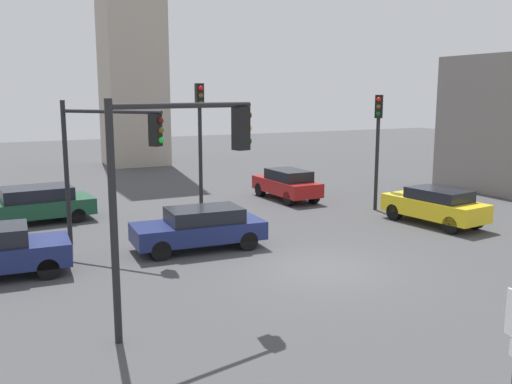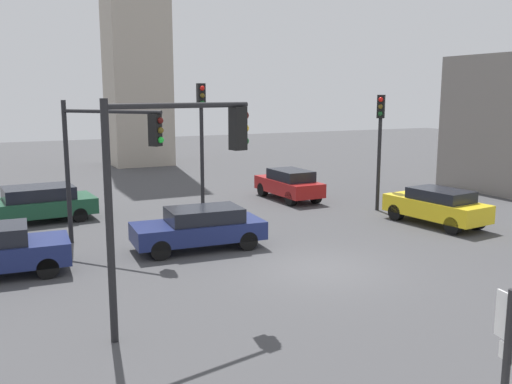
% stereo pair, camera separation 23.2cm
% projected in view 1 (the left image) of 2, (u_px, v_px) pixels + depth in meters
% --- Properties ---
extents(ground_plane, '(102.59, 102.59, 0.00)m').
position_uv_depth(ground_plane, '(321.00, 268.00, 16.71)').
color(ground_plane, '#424244').
extents(traffic_light_0, '(2.64, 3.11, 4.92)m').
position_uv_depth(traffic_light_0, '(110.00, 145.00, 18.20)').
color(traffic_light_0, black).
rests_on(traffic_light_0, ground_plane).
extents(traffic_light_2, '(0.34, 0.47, 5.55)m').
position_uv_depth(traffic_light_2, '(200.00, 125.00, 23.56)').
color(traffic_light_2, black).
rests_on(traffic_light_2, ground_plane).
extents(traffic_light_3, '(0.47, 0.47, 5.08)m').
position_uv_depth(traffic_light_3, '(378.00, 130.00, 24.48)').
color(traffic_light_3, black).
rests_on(traffic_light_3, ground_plane).
extents(traffic_light_4, '(3.55, 0.96, 5.05)m').
position_uv_depth(traffic_light_4, '(182.00, 163.00, 12.15)').
color(traffic_light_4, black).
rests_on(traffic_light_4, ground_plane).
extents(car_0, '(4.42, 2.05, 1.39)m').
position_uv_depth(car_0, '(200.00, 227.00, 18.69)').
color(car_0, navy).
rests_on(car_0, ground_plane).
extents(car_2, '(4.87, 2.45, 1.43)m').
position_uv_depth(car_2, '(33.00, 204.00, 22.58)').
color(car_2, '#19472D').
rests_on(car_2, ground_plane).
extents(car_4, '(2.15, 4.31, 1.45)m').
position_uv_depth(car_4, '(435.00, 205.00, 22.19)').
color(car_4, yellow).
rests_on(car_4, ground_plane).
extents(car_5, '(1.76, 4.14, 1.49)m').
position_uv_depth(car_5, '(287.00, 184.00, 27.37)').
color(car_5, maroon).
rests_on(car_5, ground_plane).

